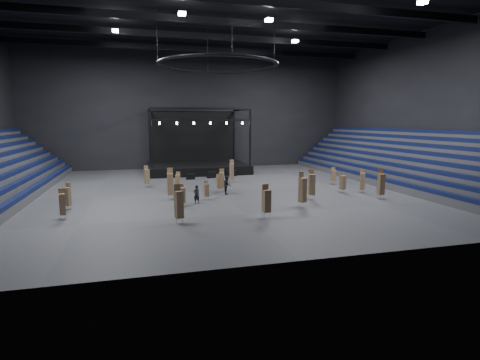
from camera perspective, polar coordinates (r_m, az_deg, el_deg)
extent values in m
plane|color=#414143|center=(40.01, -3.17, -1.65)|extent=(50.00, 50.00, 0.00)
cube|color=black|center=(40.74, -3.41, 24.09)|extent=(50.00, 42.00, 0.20)
cube|color=black|center=(60.07, -7.36, 10.45)|extent=(50.00, 0.20, 18.00)
cube|color=black|center=(19.29, 9.65, 13.73)|extent=(50.00, 0.20, 18.00)
cube|color=black|center=(50.67, 26.10, 9.92)|extent=(0.20, 42.00, 18.00)
cube|color=black|center=(40.38, -29.26, -1.32)|extent=(0.59, 40.00, 0.40)
cube|color=black|center=(40.50, -30.57, -0.32)|extent=(0.59, 40.00, 0.40)
cube|color=black|center=(40.66, -31.87, 0.67)|extent=(0.59, 40.00, 0.40)
cube|color=#454547|center=(48.89, 22.21, 0.08)|extent=(7.20, 40.00, 0.75)
cube|color=black|center=(46.91, 19.04, 0.62)|extent=(0.59, 40.00, 0.40)
cube|color=#454547|center=(49.11, 22.66, 0.53)|extent=(6.30, 40.00, 1.50)
cube|color=black|center=(47.32, 19.99, 1.55)|extent=(0.59, 40.00, 0.40)
cube|color=#454547|center=(49.33, 23.10, 0.98)|extent=(5.40, 40.00, 2.25)
cube|color=black|center=(47.76, 20.93, 2.47)|extent=(0.59, 40.00, 0.40)
cube|color=#454547|center=(49.56, 23.54, 1.43)|extent=(4.50, 40.00, 3.00)
cube|color=black|center=(48.21, 21.85, 3.37)|extent=(0.59, 40.00, 0.40)
cube|color=#454547|center=(49.80, 23.97, 1.87)|extent=(3.60, 40.00, 3.75)
cube|color=black|center=(48.70, 22.76, 4.25)|extent=(0.59, 40.00, 0.40)
cube|color=#454547|center=(50.04, 24.40, 2.30)|extent=(2.70, 40.00, 4.50)
cube|color=black|center=(49.20, 23.65, 5.12)|extent=(0.59, 40.00, 0.40)
cube|color=#454547|center=(50.29, 24.83, 2.73)|extent=(1.80, 40.00, 5.25)
cube|color=black|center=(49.73, 24.52, 5.96)|extent=(0.59, 40.00, 0.40)
cube|color=#454547|center=(50.54, 25.25, 3.16)|extent=(0.90, 40.00, 6.00)
cube|color=black|center=(50.28, 25.37, 6.79)|extent=(0.59, 40.00, 0.40)
cube|color=black|center=(55.02, -6.44, 1.85)|extent=(14.00, 10.00, 1.20)
cube|color=black|center=(59.39, -7.20, 6.81)|extent=(13.30, 0.30, 8.00)
cylinder|color=black|center=(49.50, -13.36, 6.11)|extent=(0.24, 0.24, 7.80)
cylinder|color=black|center=(58.69, -13.61, 6.51)|extent=(0.24, 0.24, 7.80)
cylinder|color=black|center=(51.55, 1.56, 6.45)|extent=(0.24, 0.24, 7.80)
cylinder|color=black|center=(60.43, -0.91, 6.82)|extent=(0.24, 0.24, 7.80)
cube|color=black|center=(50.08, -5.82, 10.79)|extent=(13.40, 0.25, 0.25)
cube|color=black|center=(59.18, -7.24, 10.48)|extent=(13.40, 0.25, 0.25)
cube|color=black|center=(50.05, -5.80, 9.08)|extent=(13.40, 0.20, 0.20)
cylinder|color=white|center=(49.49, -12.16, 8.46)|extent=(0.24, 0.24, 0.35)
cylinder|color=white|center=(49.64, -9.60, 8.54)|extent=(0.24, 0.24, 0.35)
cylinder|color=white|center=(49.89, -7.05, 8.60)|extent=(0.24, 0.24, 0.35)
cylinder|color=white|center=(50.24, -4.54, 8.64)|extent=(0.24, 0.24, 0.35)
cylinder|color=white|center=(50.68, -2.06, 8.66)|extent=(0.24, 0.24, 0.35)
cylinder|color=white|center=(51.21, 0.37, 8.67)|extent=(0.24, 0.24, 0.35)
torus|color=black|center=(39.73, -3.34, 17.11)|extent=(12.30, 12.30, 0.30)
cylinder|color=black|center=(41.75, 5.25, 20.17)|extent=(0.04, 0.04, 5.00)
cylinder|color=black|center=(45.95, -4.95, 19.14)|extent=(0.04, 0.04, 5.00)
cylinder|color=black|center=(39.42, -12.55, 20.68)|extent=(0.04, 0.04, 5.00)
cylinder|color=black|center=(34.44, -1.23, 22.63)|extent=(0.04, 0.04, 5.00)
cube|color=black|center=(40.54, -3.40, 23.00)|extent=(49.00, 0.35, 0.70)
cube|color=black|center=(47.24, -5.20, 20.95)|extent=(49.00, 0.35, 0.70)
cube|color=black|center=(54.99, -6.68, 19.21)|extent=(49.00, 0.35, 0.70)
cube|color=white|center=(35.60, 26.06, 23.15)|extent=(0.60, 0.60, 0.25)
cube|color=white|center=(43.57, -18.46, 20.77)|extent=(0.60, 0.60, 0.25)
cube|color=white|center=(47.05, 8.38, 20.20)|extent=(0.60, 0.60, 0.25)
cube|color=white|center=(35.95, -8.85, 23.76)|extent=(0.60, 0.60, 0.25)
cube|color=white|center=(37.66, 4.43, 23.14)|extent=(0.60, 0.60, 0.25)
cube|color=black|center=(48.13, -7.55, 0.52)|extent=(1.08, 0.55, 0.71)
cube|color=black|center=(49.11, -4.33, 0.79)|extent=(1.32, 0.88, 0.81)
cube|color=black|center=(50.80, -1.33, 1.14)|extent=(1.45, 0.98, 0.89)
cylinder|color=silver|center=(27.36, -9.62, -6.29)|extent=(0.03, 0.03, 0.44)
cylinder|color=silver|center=(27.76, -9.70, -6.07)|extent=(0.03, 0.03, 0.44)
cylinder|color=silver|center=(27.40, -8.75, -6.24)|extent=(0.03, 0.03, 0.44)
cylinder|color=silver|center=(27.80, -8.84, -6.02)|extent=(0.03, 0.03, 0.44)
cube|color=#9C7756|center=(27.29, -9.29, -3.70)|extent=(0.67, 0.67, 1.98)
cube|color=#9C7756|center=(27.30, -9.53, -1.70)|extent=(0.50, 0.22, 1.09)
cylinder|color=silver|center=(40.41, 18.00, -1.71)|extent=(0.03, 0.03, 0.37)
cylinder|color=silver|center=(40.70, 17.73, -1.62)|extent=(0.03, 0.03, 0.37)
cylinder|color=silver|center=(40.60, 18.41, -1.68)|extent=(0.03, 0.03, 0.37)
cylinder|color=silver|center=(40.89, 18.14, -1.59)|extent=(0.03, 0.03, 0.37)
cube|color=#9C7756|center=(40.48, 18.14, -0.21)|extent=(0.58, 0.58, 1.70)
cube|color=#9C7756|center=(40.55, 18.15, 0.95)|extent=(0.41, 0.22, 0.94)
cylinder|color=silver|center=(35.85, -10.84, -2.67)|extent=(0.03, 0.03, 0.46)
cylinder|color=silver|center=(36.27, -10.89, -2.54)|extent=(0.03, 0.03, 0.46)
cylinder|color=silver|center=(35.88, -10.15, -2.64)|extent=(0.03, 0.03, 0.46)
cylinder|color=silver|center=(36.30, -10.20, -2.51)|extent=(0.03, 0.03, 0.46)
cube|color=#9C7756|center=(35.85, -10.58, -0.63)|extent=(0.60, 0.60, 2.04)
cube|color=#9C7756|center=(35.93, -10.61, 0.95)|extent=(0.53, 0.12, 1.12)
cylinder|color=silver|center=(34.41, -25.02, -3.93)|extent=(0.03, 0.03, 0.36)
cylinder|color=silver|center=(34.73, -24.93, -3.81)|extent=(0.03, 0.03, 0.36)
cylinder|color=silver|center=(34.35, -24.46, -3.92)|extent=(0.03, 0.03, 0.36)
cylinder|color=silver|center=(34.67, -24.37, -3.80)|extent=(0.03, 0.03, 0.36)
cube|color=#9C7756|center=(34.36, -24.80, -2.33)|extent=(0.56, 0.56, 1.53)
cube|color=#9C7756|center=(34.38, -24.71, -1.10)|extent=(0.40, 0.21, 0.84)
cylinder|color=silver|center=(32.59, 9.27, -3.80)|extent=(0.03, 0.03, 0.45)
cylinder|color=silver|center=(32.97, 8.97, -3.65)|extent=(0.03, 0.03, 0.45)
cylinder|color=silver|center=(32.77, 9.95, -3.75)|extent=(0.03, 0.03, 0.45)
cylinder|color=silver|center=(33.14, 9.64, -3.60)|extent=(0.03, 0.03, 0.45)
cube|color=#9C7756|center=(32.61, 9.52, -1.52)|extent=(0.69, 0.69, 2.10)
cube|color=#9C7756|center=(32.61, 9.29, 0.27)|extent=(0.50, 0.24, 1.15)
cylinder|color=silver|center=(35.86, 10.65, -2.66)|extent=(0.03, 0.03, 0.46)
cylinder|color=silver|center=(36.24, 10.36, -2.53)|extent=(0.03, 0.03, 0.46)
cylinder|color=silver|center=(36.05, 11.27, -2.62)|extent=(0.03, 0.03, 0.46)
cylinder|color=silver|center=(36.43, 10.97, -2.49)|extent=(0.03, 0.03, 0.46)
cube|color=#9C7756|center=(35.92, 10.87, -0.69)|extent=(0.63, 0.63, 1.96)
cube|color=#9C7756|center=(36.00, 10.81, 0.84)|extent=(0.53, 0.16, 1.08)
cylinder|color=silver|center=(38.80, -3.06, -1.66)|extent=(0.03, 0.03, 0.43)
cylinder|color=silver|center=(39.20, -3.18, -1.55)|extent=(0.03, 0.03, 0.43)
cylinder|color=silver|center=(38.89, -2.46, -1.63)|extent=(0.03, 0.03, 0.43)
cylinder|color=silver|center=(39.28, -2.59, -1.52)|extent=(0.03, 0.03, 0.43)
cube|color=#9C7756|center=(38.87, -2.83, -0.09)|extent=(0.68, 0.68, 1.64)
cube|color=#9C7756|center=(38.96, -2.78, 1.08)|extent=(0.48, 0.25, 0.90)
cylinder|color=silver|center=(40.47, -9.65, -1.36)|extent=(0.03, 0.03, 0.38)
cylinder|color=silver|center=(40.83, -9.69, -1.27)|extent=(0.03, 0.03, 0.38)
cylinder|color=silver|center=(40.51, -9.13, -1.34)|extent=(0.03, 0.03, 0.38)
cylinder|color=silver|center=(40.87, -9.18, -1.25)|extent=(0.03, 0.03, 0.38)
cube|color=#9C7756|center=(40.53, -9.45, -0.13)|extent=(0.58, 0.58, 1.31)
cube|color=#9C7756|center=(40.63, -9.41, 0.76)|extent=(0.44, 0.19, 0.72)
cylinder|color=silver|center=(31.35, -25.70, -5.19)|extent=(0.03, 0.03, 0.35)
cylinder|color=silver|center=(31.67, -25.59, -5.04)|extent=(0.03, 0.03, 0.35)
cylinder|color=silver|center=(31.29, -25.11, -5.17)|extent=(0.03, 0.03, 0.35)
cylinder|color=silver|center=(31.60, -25.00, -5.03)|extent=(0.03, 0.03, 0.35)
cube|color=#9C7756|center=(31.27, -25.47, -3.37)|extent=(0.49, 0.49, 1.61)
cube|color=#9C7756|center=(31.30, -25.57, -1.95)|extent=(0.40, 0.13, 0.88)
cylinder|color=silver|center=(43.21, -14.20, -0.84)|extent=(0.03, 0.03, 0.41)
cylinder|color=silver|center=(43.59, -14.20, -0.76)|extent=(0.03, 0.03, 0.41)
cylinder|color=silver|center=(43.22, -13.68, -0.82)|extent=(0.03, 0.03, 0.41)
cylinder|color=silver|center=(43.60, -13.69, -0.74)|extent=(0.03, 0.03, 0.41)
cube|color=#9C7756|center=(43.25, -13.99, 0.54)|extent=(0.63, 0.63, 1.63)
cube|color=#9C7756|center=(43.33, -14.13, 1.57)|extent=(0.46, 0.22, 0.90)
cylinder|color=silver|center=(39.39, -3.43, -1.56)|extent=(0.03, 0.03, 0.34)
cylinder|color=silver|center=(39.70, -3.52, -1.48)|extent=(0.03, 0.03, 0.34)
cylinder|color=silver|center=(39.45, -2.96, -1.54)|extent=(0.03, 0.03, 0.34)
cylinder|color=silver|center=(39.77, -3.06, -1.46)|extent=(0.03, 0.03, 0.34)
cube|color=#9C7756|center=(39.44, -3.25, -0.40)|extent=(0.47, 0.47, 1.21)
cube|color=#9C7756|center=(39.52, -3.35, 0.43)|extent=(0.40, 0.11, 0.67)
cylinder|color=silver|center=(44.91, -1.46, -0.20)|extent=(0.03, 0.03, 0.42)
cylinder|color=silver|center=(45.30, -1.57, -0.12)|extent=(0.03, 0.03, 0.42)
cylinder|color=silver|center=(45.01, -0.97, -0.18)|extent=(0.03, 0.03, 0.42)
cylinder|color=silver|center=(45.39, -1.09, -0.10)|extent=(0.03, 0.03, 0.42)
cube|color=#9C7756|center=(44.98, -1.28, 1.31)|extent=(0.63, 0.63, 1.90)
cube|color=#9C7756|center=(45.08, -1.26, 2.48)|extent=(0.48, 0.21, 1.05)
cylinder|color=silver|center=(44.92, 13.91, -0.48)|extent=(0.03, 0.03, 0.39)
cylinder|color=silver|center=(45.24, 13.68, -0.41)|extent=(0.03, 0.03, 0.39)
cylinder|color=silver|center=(45.10, 14.32, -0.46)|extent=(0.03, 0.03, 0.39)
cylinder|color=silver|center=(45.42, 14.09, -0.39)|extent=(0.03, 0.03, 0.39)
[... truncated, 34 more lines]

